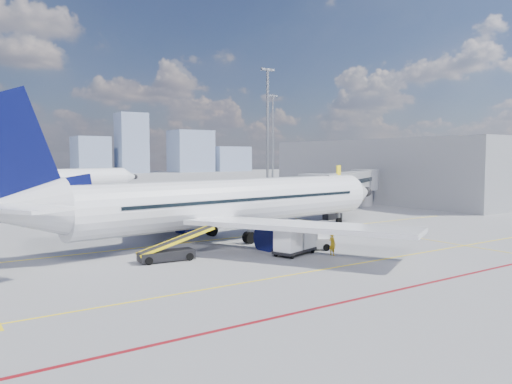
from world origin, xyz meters
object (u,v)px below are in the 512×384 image
Objects in this scene: baggage_tug at (313,241)px; ramp_worker at (332,244)px; main_aircraft at (222,203)px; second_aircraft at (45,180)px; belt_loader at (168,253)px; cargo_dolly at (295,240)px.

ramp_worker is (-0.19, -2.37, 0.12)m from baggage_tug.
second_aircraft is (-3.47, 53.97, 0.01)m from main_aircraft.
belt_loader is at bearing -168.76° from baggage_tug.
baggage_tug is (3.59, -7.74, -2.50)m from main_aircraft.
second_aircraft reaches higher than baggage_tug.
main_aircraft reaches higher than belt_loader.
main_aircraft is 16.69× the size of baggage_tug.
main_aircraft is at bearing 139.18° from baggage_tug.
cargo_dolly is at bearing -101.98° from second_aircraft.
baggage_tug is at bearing -1.53° from cargo_dolly.
second_aircraft reaches higher than belt_loader.
cargo_dolly reaches higher than baggage_tug.
cargo_dolly is at bearing -15.78° from belt_loader.
ramp_worker reaches higher than baggage_tug.
second_aircraft is 15.13× the size of baggage_tug.
ramp_worker is (6.86, -64.08, -2.39)m from second_aircraft.
main_aircraft reaches higher than baggage_tug.
baggage_tug is at bearing -6.27° from ramp_worker.
second_aircraft is at bearing 76.18° from cargo_dolly.
second_aircraft is at bearing 120.81° from baggage_tug.
belt_loader is at bearing -151.69° from main_aircraft.
ramp_worker is (2.19, -1.66, -0.26)m from cargo_dolly.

